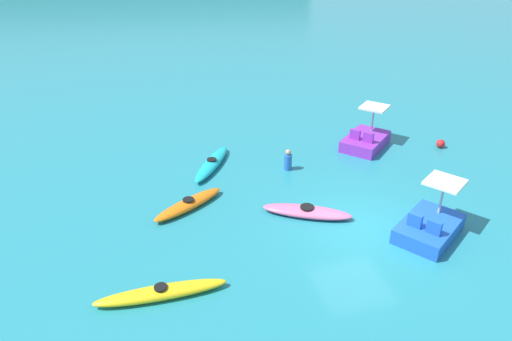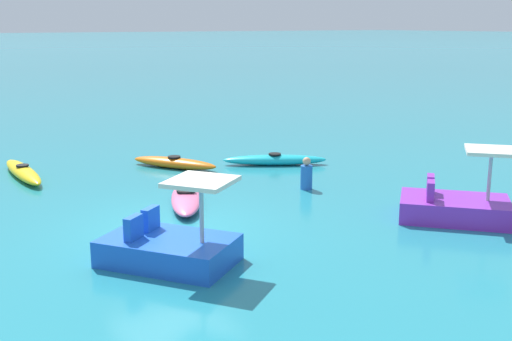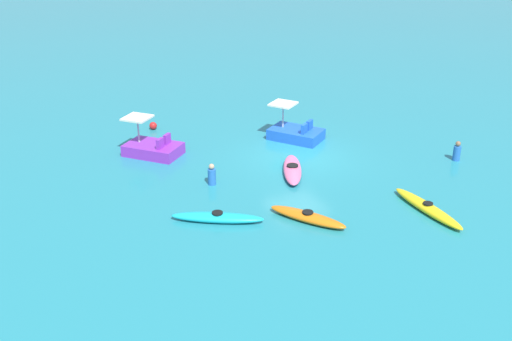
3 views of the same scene
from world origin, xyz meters
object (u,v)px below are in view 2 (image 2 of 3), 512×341
(kayak_pink, at_px, (186,198))
(pedal_boat_purple, at_px, (455,205))
(kayak_yellow, at_px, (23,172))
(person_near_shore, at_px, (306,175))
(kayak_orange, at_px, (174,163))
(kayak_cyan, at_px, (275,160))
(pedal_boat_blue, at_px, (170,246))

(kayak_pink, bearing_deg, pedal_boat_purple, 45.04)
(kayak_yellow, distance_m, person_near_shore, 8.27)
(kayak_orange, xyz_separation_m, kayak_yellow, (-1.37, -4.21, -0.00))
(kayak_orange, height_order, kayak_pink, same)
(kayak_orange, height_order, kayak_cyan, same)
(pedal_boat_blue, bearing_deg, kayak_orange, 152.87)
(kayak_orange, relative_size, pedal_boat_blue, 1.00)
(kayak_cyan, height_order, kayak_pink, same)
(kayak_cyan, xyz_separation_m, person_near_shore, (2.91, -1.02, 0.22))
(kayak_cyan, height_order, pedal_boat_blue, pedal_boat_blue)
(kayak_cyan, distance_m, kayak_pink, 5.03)
(pedal_boat_blue, distance_m, person_near_shore, 6.18)
(kayak_cyan, distance_m, kayak_yellow, 7.57)
(kayak_pink, bearing_deg, kayak_yellow, -152.93)
(kayak_cyan, distance_m, pedal_boat_blue, 8.69)
(person_near_shore, bearing_deg, kayak_cyan, 160.70)
(kayak_cyan, bearing_deg, kayak_pink, -61.22)
(kayak_yellow, xyz_separation_m, pedal_boat_purple, (9.69, 7.17, 0.17))
(kayak_cyan, height_order, pedal_boat_purple, pedal_boat_purple)
(kayak_orange, bearing_deg, kayak_yellow, -107.99)
(pedal_boat_blue, xyz_separation_m, person_near_shore, (-2.85, 5.48, 0.05))
(kayak_pink, xyz_separation_m, pedal_boat_blue, (3.34, -2.09, 0.17))
(kayak_yellow, bearing_deg, kayak_cyan, 68.72)
(kayak_pink, height_order, kayak_yellow, same)
(kayak_yellow, height_order, pedal_boat_blue, pedal_boat_blue)
(kayak_orange, height_order, pedal_boat_blue, pedal_boat_blue)
(kayak_cyan, bearing_deg, pedal_boat_blue, -48.42)
(kayak_orange, distance_m, pedal_boat_purple, 8.83)
(kayak_orange, xyz_separation_m, pedal_boat_purple, (8.32, 2.95, 0.17))
(kayak_pink, bearing_deg, pedal_boat_blue, -32.00)
(kayak_pink, height_order, person_near_shore, person_near_shore)
(kayak_cyan, xyz_separation_m, kayak_yellow, (-2.75, -7.05, -0.00))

